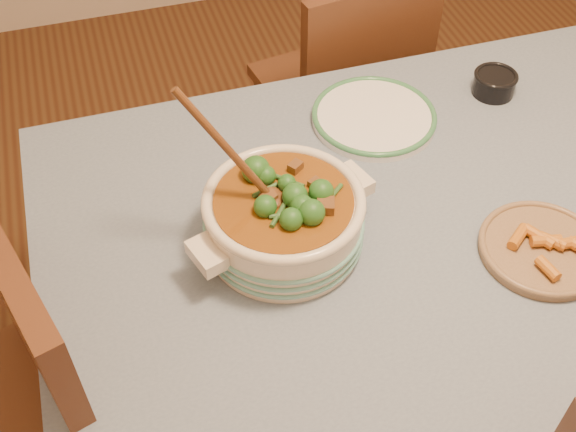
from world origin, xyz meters
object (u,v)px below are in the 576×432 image
at_px(dining_table, 442,242).
at_px(condiment_bowl, 495,82).
at_px(chair_far, 348,86).
at_px(chair_left, 0,415).
at_px(white_plate, 374,117).
at_px(fried_plate, 542,247).
at_px(stew_casserole, 283,215).

relative_size(dining_table, condiment_bowl, 13.39).
bearing_deg(chair_far, chair_left, 30.40).
relative_size(condiment_bowl, chair_left, 0.13).
distance_m(white_plate, condiment_bowl, 0.32).
bearing_deg(fried_plate, condiment_bowl, 72.53).
xyz_separation_m(dining_table, stew_casserole, (-0.35, 0.03, 0.17)).
bearing_deg(chair_left, white_plate, 96.49).
relative_size(condiment_bowl, fried_plate, 0.40).
bearing_deg(fried_plate, white_plate, 109.20).
bearing_deg(condiment_bowl, chair_far, 114.66).
relative_size(white_plate, fried_plate, 1.02).
height_order(stew_casserole, white_plate, stew_casserole).
relative_size(condiment_bowl, chair_far, 0.14).
xyz_separation_m(dining_table, condiment_bowl, (0.28, 0.34, 0.12)).
height_order(dining_table, chair_far, chair_far).
height_order(dining_table, fried_plate, fried_plate).
bearing_deg(white_plate, stew_casserole, -136.28).
relative_size(dining_table, fried_plate, 5.34).
bearing_deg(stew_casserole, chair_left, -170.63).
bearing_deg(fried_plate, chair_far, 92.86).
relative_size(stew_casserole, condiment_bowl, 3.16).
bearing_deg(dining_table, chair_far, 84.16).
distance_m(condiment_bowl, chair_far, 0.56).
height_order(dining_table, chair_left, chair_left).
bearing_deg(dining_table, chair_left, -175.57).
bearing_deg(chair_far, condiment_bowl, 105.68).
xyz_separation_m(white_plate, chair_left, (-0.92, -0.40, -0.21)).
height_order(white_plate, fried_plate, fried_plate).
bearing_deg(white_plate, condiment_bowl, 2.85).
distance_m(stew_casserole, condiment_bowl, 0.71).
relative_size(stew_casserole, fried_plate, 1.26).
distance_m(white_plate, fried_plate, 0.50).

